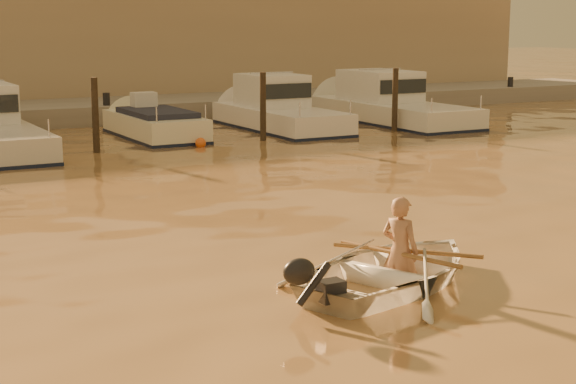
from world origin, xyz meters
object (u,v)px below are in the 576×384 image
dinghy (396,269)px  moored_boat_5 (391,104)px  waterfront_building (2,48)px  moored_boat_3 (155,130)px  person (400,251)px  moored_boat_4 (280,110)px

dinghy → moored_boat_5: 19.43m
moored_boat_5 → waterfront_building: waterfront_building is taller
dinghy → moored_boat_5: moored_boat_5 is taller
moored_boat_3 → person: bearing=-98.4°
moored_boat_5 → waterfront_building: size_ratio=0.18×
person → waterfront_building: (0.11, 26.89, 1.96)m
person → moored_boat_4: 17.23m
moored_boat_3 → moored_boat_4: bearing=0.0°
dinghy → moored_boat_4: 17.30m
waterfront_building → moored_boat_5: bearing=-45.2°
person → moored_boat_3: 16.07m
moored_boat_5 → waterfront_building: bearing=134.8°
moored_boat_3 → moored_boat_4: (4.29, 0.00, 0.40)m
person → moored_boat_4: (6.64, 15.89, 0.18)m
moored_boat_4 → waterfront_building: waterfront_building is taller
dinghy → waterfront_building: size_ratio=0.07×
person → moored_boat_4: size_ratio=0.22×
person → moored_boat_5: (11.02, 15.89, 0.18)m
moored_boat_3 → waterfront_building: waterfront_building is taller
dinghy → person: (0.09, 0.04, 0.22)m
dinghy → waterfront_building: (0.20, 26.93, 2.18)m
moored_boat_4 → moored_boat_5: size_ratio=0.83×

